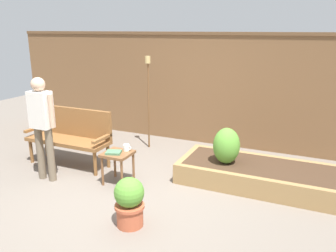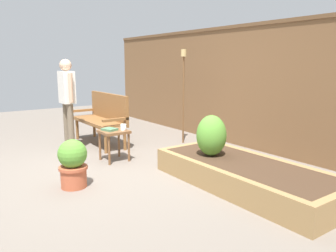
{
  "view_description": "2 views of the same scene",
  "coord_description": "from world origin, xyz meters",
  "px_view_note": "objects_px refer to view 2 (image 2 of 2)",
  "views": [
    {
      "loc": [
        2.24,
        -3.66,
        2.22
      ],
      "look_at": [
        0.35,
        0.56,
        0.89
      ],
      "focal_mm": 36.25,
      "sensor_mm": 36.0,
      "label": 1
    },
    {
      "loc": [
        4.24,
        -1.97,
        1.5
      ],
      "look_at": [
        0.35,
        0.8,
        0.59
      ],
      "focal_mm": 35.7,
      "sensor_mm": 36.0,
      "label": 2
    }
  ],
  "objects_px": {
    "potted_boxwood": "(73,162)",
    "shrub_near_bench": "(211,135)",
    "side_table": "(114,136)",
    "tiki_torch": "(183,80)",
    "person_by_bench": "(67,96)",
    "book_on_table": "(110,129)",
    "garden_bench": "(103,115)",
    "cup_on_table": "(123,127)"
  },
  "relations": [
    {
      "from": "side_table",
      "to": "book_on_table",
      "type": "relative_size",
      "value": 2.26
    },
    {
      "from": "garden_bench",
      "to": "side_table",
      "type": "relative_size",
      "value": 3.0
    },
    {
      "from": "cup_on_table",
      "to": "person_by_bench",
      "type": "relative_size",
      "value": 0.08
    },
    {
      "from": "book_on_table",
      "to": "cup_on_table",
      "type": "bearing_deg",
      "value": 40.77
    },
    {
      "from": "garden_bench",
      "to": "person_by_bench",
      "type": "xyz_separation_m",
      "value": [
        0.07,
        -0.69,
        0.39
      ]
    },
    {
      "from": "garden_bench",
      "to": "tiki_torch",
      "type": "height_order",
      "value": "tiki_torch"
    },
    {
      "from": "shrub_near_bench",
      "to": "tiki_torch",
      "type": "relative_size",
      "value": 0.31
    },
    {
      "from": "garden_bench",
      "to": "person_by_bench",
      "type": "relative_size",
      "value": 0.92
    },
    {
      "from": "potted_boxwood",
      "to": "tiki_torch",
      "type": "relative_size",
      "value": 0.34
    },
    {
      "from": "person_by_bench",
      "to": "cup_on_table",
      "type": "bearing_deg",
      "value": 22.19
    },
    {
      "from": "cup_on_table",
      "to": "book_on_table",
      "type": "bearing_deg",
      "value": -120.45
    },
    {
      "from": "cup_on_table",
      "to": "book_on_table",
      "type": "xyz_separation_m",
      "value": [
        -0.11,
        -0.18,
        -0.03
      ]
    },
    {
      "from": "tiki_torch",
      "to": "person_by_bench",
      "type": "height_order",
      "value": "tiki_torch"
    },
    {
      "from": "cup_on_table",
      "to": "tiki_torch",
      "type": "height_order",
      "value": "tiki_torch"
    },
    {
      "from": "side_table",
      "to": "shrub_near_bench",
      "type": "height_order",
      "value": "shrub_near_bench"
    },
    {
      "from": "cup_on_table",
      "to": "person_by_bench",
      "type": "bearing_deg",
      "value": -157.81
    },
    {
      "from": "book_on_table",
      "to": "person_by_bench",
      "type": "relative_size",
      "value": 0.14
    },
    {
      "from": "side_table",
      "to": "potted_boxwood",
      "type": "bearing_deg",
      "value": -51.28
    },
    {
      "from": "garden_bench",
      "to": "tiki_torch",
      "type": "distance_m",
      "value": 1.62
    },
    {
      "from": "garden_bench",
      "to": "side_table",
      "type": "distance_m",
      "value": 1.19
    },
    {
      "from": "side_table",
      "to": "person_by_bench",
      "type": "bearing_deg",
      "value": -162.41
    },
    {
      "from": "side_table",
      "to": "book_on_table",
      "type": "height_order",
      "value": "book_on_table"
    },
    {
      "from": "garden_bench",
      "to": "cup_on_table",
      "type": "height_order",
      "value": "garden_bench"
    },
    {
      "from": "garden_bench",
      "to": "potted_boxwood",
      "type": "height_order",
      "value": "garden_bench"
    },
    {
      "from": "side_table",
      "to": "book_on_table",
      "type": "distance_m",
      "value": 0.12
    },
    {
      "from": "book_on_table",
      "to": "tiki_torch",
      "type": "height_order",
      "value": "tiki_torch"
    },
    {
      "from": "book_on_table",
      "to": "potted_boxwood",
      "type": "xyz_separation_m",
      "value": [
        0.76,
        -0.86,
        -0.18
      ]
    },
    {
      "from": "garden_bench",
      "to": "side_table",
      "type": "xyz_separation_m",
      "value": [
        1.13,
        -0.35,
        -0.15
      ]
    },
    {
      "from": "shrub_near_bench",
      "to": "person_by_bench",
      "type": "distance_m",
      "value": 2.72
    },
    {
      "from": "potted_boxwood",
      "to": "shrub_near_bench",
      "type": "relative_size",
      "value": 1.12
    },
    {
      "from": "book_on_table",
      "to": "shrub_near_bench",
      "type": "bearing_deg",
      "value": 8.46
    },
    {
      "from": "side_table",
      "to": "potted_boxwood",
      "type": "height_order",
      "value": "potted_boxwood"
    },
    {
      "from": "tiki_torch",
      "to": "person_by_bench",
      "type": "distance_m",
      "value": 2.09
    },
    {
      "from": "garden_bench",
      "to": "potted_boxwood",
      "type": "bearing_deg",
      "value": -34.21
    },
    {
      "from": "shrub_near_bench",
      "to": "person_by_bench",
      "type": "relative_size",
      "value": 0.34
    },
    {
      "from": "garden_bench",
      "to": "shrub_near_bench",
      "type": "height_order",
      "value": "garden_bench"
    },
    {
      "from": "shrub_near_bench",
      "to": "person_by_bench",
      "type": "height_order",
      "value": "person_by_bench"
    },
    {
      "from": "potted_boxwood",
      "to": "tiki_torch",
      "type": "height_order",
      "value": "tiki_torch"
    },
    {
      "from": "cup_on_table",
      "to": "garden_bench",
      "type": "bearing_deg",
      "value": 169.51
    },
    {
      "from": "person_by_bench",
      "to": "side_table",
      "type": "bearing_deg",
      "value": 17.59
    },
    {
      "from": "person_by_bench",
      "to": "book_on_table",
      "type": "bearing_deg",
      "value": 15.23
    },
    {
      "from": "side_table",
      "to": "garden_bench",
      "type": "bearing_deg",
      "value": 162.71
    }
  ]
}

